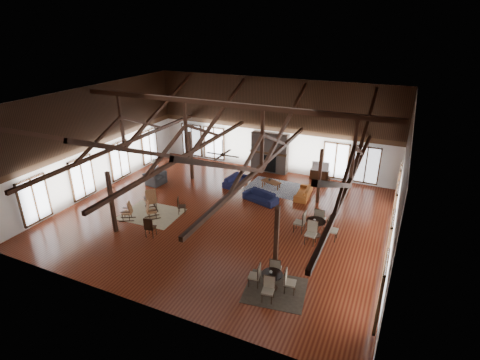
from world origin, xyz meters
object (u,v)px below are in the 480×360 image
at_px(sofa_navy_front, 260,197).
at_px(cafe_table_far, 316,225).
at_px(cafe_table_near, 272,278).
at_px(sofa_navy_left, 235,180).
at_px(sofa_orange, 303,192).
at_px(armchair, 155,178).
at_px(coffee_table, 271,182).
at_px(tv_console, 320,175).

relative_size(sofa_navy_front, cafe_table_far, 0.97).
height_order(sofa_navy_front, cafe_table_far, cafe_table_far).
bearing_deg(cafe_table_near, sofa_navy_left, 123.20).
bearing_deg(sofa_orange, armchair, -80.26).
xyz_separation_m(sofa_orange, cafe_table_far, (1.61, -3.78, 0.27)).
xyz_separation_m(sofa_navy_front, sofa_navy_left, (-2.27, 1.54, -0.03)).
distance_m(armchair, cafe_table_far, 10.51).
height_order(sofa_navy_front, cafe_table_near, cafe_table_near).
relative_size(cafe_table_near, cafe_table_far, 0.89).
distance_m(sofa_navy_front, cafe_table_far, 4.24).
bearing_deg(armchair, coffee_table, -65.20).
xyz_separation_m(sofa_orange, armchair, (-8.74, -1.95, 0.10)).
bearing_deg(tv_console, sofa_navy_front, -116.37).
bearing_deg(tv_console, sofa_orange, -94.53).
xyz_separation_m(cafe_table_near, tv_console, (-0.82, 11.06, -0.18)).
bearing_deg(cafe_table_far, sofa_orange, 113.07).
distance_m(sofa_navy_front, sofa_orange, 2.53).
bearing_deg(cafe_table_far, sofa_navy_left, 147.37).
bearing_deg(cafe_table_near, tv_console, 94.26).
bearing_deg(coffee_table, sofa_orange, 10.89).
bearing_deg(armchair, cafe_table_far, -94.42).
distance_m(sofa_orange, cafe_table_near, 8.22).
relative_size(armchair, cafe_table_far, 0.56).
bearing_deg(coffee_table, armchair, -139.88).
distance_m(sofa_orange, tv_console, 2.93).
xyz_separation_m(sofa_navy_left, tv_console, (4.49, 2.94, 0.03)).
bearing_deg(coffee_table, sofa_navy_front, -66.67).
relative_size(sofa_navy_front, armchair, 1.74).
xyz_separation_m(armchair, cafe_table_far, (10.35, -1.83, 0.17)).
relative_size(sofa_navy_left, coffee_table, 1.44).
height_order(sofa_orange, tv_console, tv_console).
relative_size(sofa_navy_front, tv_console, 1.71).
xyz_separation_m(sofa_navy_front, cafe_table_far, (3.60, -2.22, 0.25)).
distance_m(coffee_table, tv_console, 3.44).
bearing_deg(sofa_navy_left, tv_console, -49.57).
height_order(cafe_table_far, tv_console, cafe_table_far).
bearing_deg(sofa_navy_left, coffee_table, -72.65).
distance_m(sofa_orange, armchair, 8.95).
bearing_deg(sofa_navy_front, sofa_orange, 54.61).
xyz_separation_m(armchair, tv_console, (8.97, 4.87, -0.08)).
bearing_deg(coffee_table, sofa_navy_left, -148.91).
bearing_deg(tv_console, armchair, -151.50).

